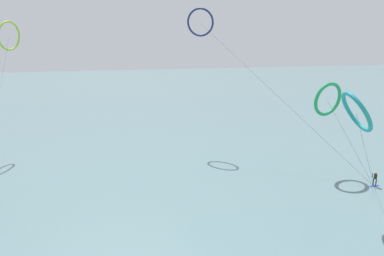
{
  "coord_description": "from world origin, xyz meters",
  "views": [
    {
      "loc": [
        -8.0,
        -6.31,
        15.97
      ],
      "look_at": [
        0.0,
        22.99,
        8.63
      ],
      "focal_mm": 33.17,
      "sensor_mm": 36.0,
      "label": 1
    }
  ],
  "objects_px": {
    "surfer_cobalt": "(375,180)",
    "kite_lime": "(9,36)",
    "kite_emerald": "(328,99)",
    "kite_teal": "(357,112)",
    "kite_navy": "(201,22)"
  },
  "relations": [
    {
      "from": "surfer_cobalt",
      "to": "kite_navy",
      "type": "xyz_separation_m",
      "value": [
        -13.77,
        23.35,
        18.13
      ]
    },
    {
      "from": "kite_navy",
      "to": "kite_lime",
      "type": "height_order",
      "value": "kite_navy"
    },
    {
      "from": "surfer_cobalt",
      "to": "kite_lime",
      "type": "bearing_deg",
      "value": 7.11
    },
    {
      "from": "surfer_cobalt",
      "to": "kite_navy",
      "type": "distance_m",
      "value": 32.62
    },
    {
      "from": "kite_teal",
      "to": "kite_lime",
      "type": "distance_m",
      "value": 47.64
    },
    {
      "from": "surfer_cobalt",
      "to": "kite_lime",
      "type": "height_order",
      "value": "kite_lime"
    },
    {
      "from": "kite_lime",
      "to": "kite_teal",
      "type": "bearing_deg",
      "value": 77.67
    },
    {
      "from": "surfer_cobalt",
      "to": "kite_emerald",
      "type": "height_order",
      "value": "kite_emerald"
    },
    {
      "from": "kite_navy",
      "to": "kite_lime",
      "type": "bearing_deg",
      "value": 26.04
    },
    {
      "from": "kite_emerald",
      "to": "surfer_cobalt",
      "type": "bearing_deg",
      "value": 98.45
    },
    {
      "from": "kite_navy",
      "to": "kite_emerald",
      "type": "xyz_separation_m",
      "value": [
        11.46,
        -16.81,
        -9.82
      ]
    },
    {
      "from": "kite_teal",
      "to": "kite_emerald",
      "type": "height_order",
      "value": "kite_teal"
    },
    {
      "from": "surfer_cobalt",
      "to": "kite_teal",
      "type": "bearing_deg",
      "value": 72.84
    },
    {
      "from": "kite_navy",
      "to": "kite_lime",
      "type": "distance_m",
      "value": 28.32
    },
    {
      "from": "kite_navy",
      "to": "kite_teal",
      "type": "relative_size",
      "value": 2.11
    }
  ]
}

